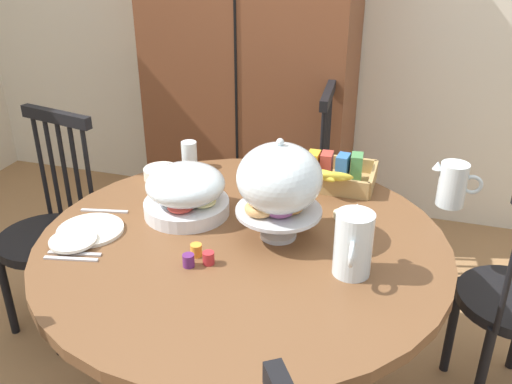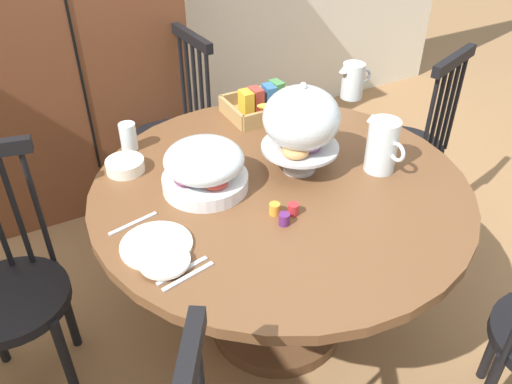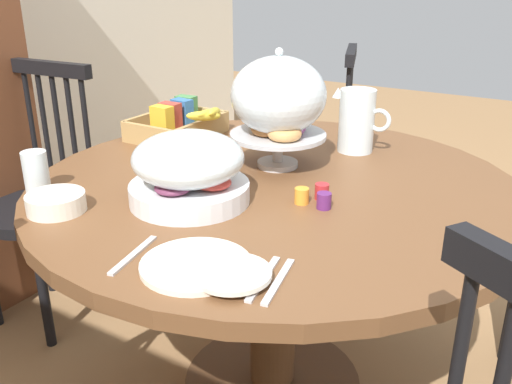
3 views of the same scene
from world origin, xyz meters
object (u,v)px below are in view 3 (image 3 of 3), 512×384
windsor_chair_by_cabinet (41,208)px  milk_pitcher (256,94)px  butter_dish (255,139)px  pastry_stand_with_dome (278,101)px  windsor_chair_near_window (314,165)px  china_plate_large (196,265)px  orange_juice_pitcher (357,124)px  drinking_glass (36,172)px  cereal_basket (180,123)px  cereal_bowl (56,203)px  fruit_platter_covered (189,170)px  china_plate_small (232,273)px  dining_table (274,241)px

windsor_chair_by_cabinet → milk_pitcher: bearing=-36.7°
butter_dish → pastry_stand_with_dome: bearing=-133.9°
windsor_chair_near_window → windsor_chair_by_cabinet: same height
china_plate_large → milk_pitcher: bearing=26.0°
orange_juice_pitcher → drinking_glass: (-0.76, 0.58, -0.04)m
butter_dish → windsor_chair_near_window: bearing=6.7°
cereal_basket → cereal_bowl: bearing=-167.2°
windsor_chair_near_window → orange_juice_pitcher: size_ratio=4.92×
pastry_stand_with_dome → fruit_platter_covered: pastry_stand_with_dome is taller
orange_juice_pitcher → china_plate_small: size_ratio=1.32×
orange_juice_pitcher → cereal_bowl: 0.93m
dining_table → cereal_basket: size_ratio=4.25×
dining_table → pastry_stand_with_dome: pastry_stand_with_dome is taller
pastry_stand_with_dome → orange_juice_pitcher: 0.31m
orange_juice_pitcher → cereal_bowl: size_ratio=1.41×
dining_table → fruit_platter_covered: bearing=156.1°
dining_table → drinking_glass: drinking_glass is taller
windsor_chair_near_window → cereal_bowl: bearing=178.6°
cereal_bowl → dining_table: bearing=-37.2°
pastry_stand_with_dome → orange_juice_pitcher: size_ratio=1.74×
dining_table → windsor_chair_near_window: windsor_chair_near_window is taller
china_plate_large → china_plate_small: size_ratio=1.47×
dining_table → fruit_platter_covered: size_ratio=4.47×
china_plate_small → cereal_bowl: cereal_bowl is taller
windsor_chair_by_cabinet → cereal_bowl: bearing=-123.1°
pastry_stand_with_dome → drinking_glass: pastry_stand_with_dome is taller
windsor_chair_by_cabinet → pastry_stand_with_dome: pastry_stand_with_dome is taller
china_plate_small → butter_dish: size_ratio=2.50×
china_plate_large → pastry_stand_with_dome: bearing=14.5°
china_plate_large → butter_dish: size_ratio=3.67×
milk_pitcher → butter_dish: milk_pitcher is taller
milk_pitcher → drinking_glass: milk_pitcher is taller
windsor_chair_by_cabinet → fruit_platter_covered: 0.96m
windsor_chair_by_cabinet → butter_dish: (0.34, -0.73, 0.30)m
cereal_basket → china_plate_large: (-0.71, -0.60, -0.04)m
orange_juice_pitcher → china_plate_small: orange_juice_pitcher is taller
windsor_chair_by_cabinet → pastry_stand_with_dome: size_ratio=2.83×
fruit_platter_covered → china_plate_large: size_ratio=1.36×
china_plate_small → cereal_bowl: 0.54m
drinking_glass → butter_dish: bearing=-20.1°
china_plate_large → cereal_bowl: size_ratio=1.57×
fruit_platter_covered → windsor_chair_by_cabinet: bearing=77.4°
cereal_basket → drinking_glass: bearing=-179.2°
fruit_platter_covered → drinking_glass: (-0.15, 0.38, -0.03)m
milk_pitcher → cereal_bowl: size_ratio=1.30×
milk_pitcher → drinking_glass: (-1.04, 0.04, -0.02)m
drinking_glass → china_plate_large: bearing=-100.0°
dining_table → cereal_basket: cereal_basket is taller
drinking_glass → orange_juice_pitcher: bearing=-37.0°
dining_table → china_plate_large: (-0.50, -0.11, 0.19)m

